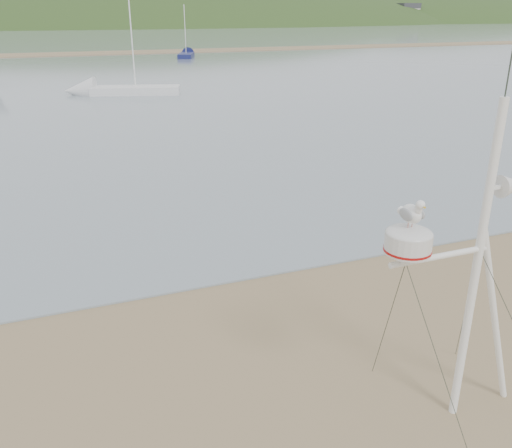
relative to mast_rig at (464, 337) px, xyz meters
name	(u,v)px	position (x,y,z in m)	size (l,w,h in m)	color
water	(34,35)	(-4.41, 132.80, -1.25)	(560.00, 256.00, 0.04)	slate
sandbar	(38,55)	(-4.41, 70.80, -1.20)	(560.00, 7.00, 0.07)	olive
hill_ridge	(87,75)	(14.11, 235.80, -20.97)	(620.00, 180.00, 80.00)	#233917
far_cottages	(40,14)	(-1.41, 196.80, 2.73)	(294.40, 6.30, 8.00)	silver
mast_rig	(464,337)	(0.00, 0.00, 0.00)	(2.34, 2.49, 5.27)	white
sailboat_blue_far	(188,54)	(12.43, 61.95, -0.97)	(3.65, 6.51, 6.35)	#161B4F
sailboat_white_near	(104,90)	(-0.77, 32.98, -0.97)	(7.74, 3.90, 7.46)	silver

